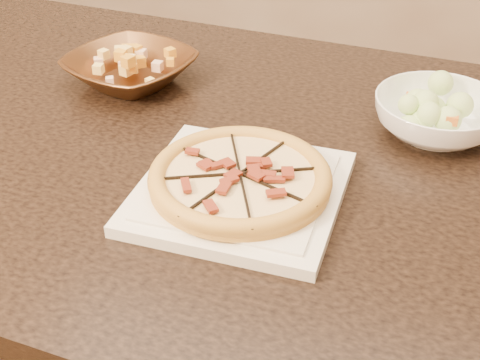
{
  "coord_description": "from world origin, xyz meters",
  "views": [
    {
      "loc": [
        0.32,
        -1.0,
        1.3
      ],
      "look_at": [
        0.09,
        -0.27,
        0.78
      ],
      "focal_mm": 50.0,
      "sensor_mm": 36.0,
      "label": 1
    }
  ],
  "objects_px": {
    "plate": "(240,191)",
    "pizza": "(240,178)",
    "dining_table": "(202,189)",
    "bronze_bowl": "(131,70)",
    "salad_bowl": "(437,116)"
  },
  "relations": [
    {
      "from": "bronze_bowl",
      "to": "pizza",
      "type": "bearing_deg",
      "value": -43.35
    },
    {
      "from": "pizza",
      "to": "salad_bowl",
      "type": "relative_size",
      "value": 1.25
    },
    {
      "from": "pizza",
      "to": "bronze_bowl",
      "type": "bearing_deg",
      "value": 136.65
    },
    {
      "from": "dining_table",
      "to": "pizza",
      "type": "xyz_separation_m",
      "value": [
        0.11,
        -0.13,
        0.13
      ]
    },
    {
      "from": "plate",
      "to": "pizza",
      "type": "xyz_separation_m",
      "value": [
        -0.0,
        -0.0,
        0.02
      ]
    },
    {
      "from": "pizza",
      "to": "bronze_bowl",
      "type": "distance_m",
      "value": 0.42
    },
    {
      "from": "dining_table",
      "to": "bronze_bowl",
      "type": "relative_size",
      "value": 6.76
    },
    {
      "from": "dining_table",
      "to": "salad_bowl",
      "type": "height_order",
      "value": "salad_bowl"
    },
    {
      "from": "plate",
      "to": "salad_bowl",
      "type": "bearing_deg",
      "value": 46.96
    },
    {
      "from": "dining_table",
      "to": "pizza",
      "type": "distance_m",
      "value": 0.22
    },
    {
      "from": "bronze_bowl",
      "to": "salad_bowl",
      "type": "height_order",
      "value": "salad_bowl"
    },
    {
      "from": "dining_table",
      "to": "salad_bowl",
      "type": "distance_m",
      "value": 0.4
    },
    {
      "from": "dining_table",
      "to": "pizza",
      "type": "height_order",
      "value": "pizza"
    },
    {
      "from": "pizza",
      "to": "bronze_bowl",
      "type": "height_order",
      "value": "bronze_bowl"
    },
    {
      "from": "dining_table",
      "to": "bronze_bowl",
      "type": "bearing_deg",
      "value": 141.58
    }
  ]
}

